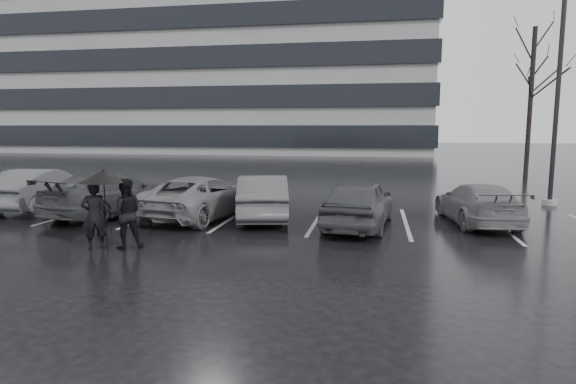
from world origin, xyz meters
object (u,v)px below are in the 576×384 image
(car_west_c, at_px, (112,194))
(car_main, at_px, (359,203))
(car_west_b, at_px, (201,197))
(pedestrian_right, at_px, (125,213))
(lamp_post, at_px, (558,86))
(car_west_a, at_px, (263,197))
(tree_north, at_px, (530,104))
(car_west_d, at_px, (41,189))
(pedestrian_left, at_px, (94,215))
(car_east, at_px, (478,203))

(car_west_c, bearing_deg, car_main, -168.04)
(car_west_b, distance_m, pedestrian_right, 4.24)
(pedestrian_right, bearing_deg, lamp_post, -174.98)
(car_west_a, relative_size, tree_north, 0.51)
(car_west_b, bearing_deg, car_main, -177.57)
(car_west_c, relative_size, car_west_d, 1.12)
(car_west_b, distance_m, tree_north, 20.77)
(car_west_a, height_order, car_west_d, car_west_d)
(car_west_c, height_order, pedestrian_left, pedestrian_left)
(car_west_a, distance_m, pedestrian_right, 4.96)
(car_west_a, relative_size, car_east, 1.01)
(pedestrian_left, height_order, tree_north, tree_north)
(car_west_d, bearing_deg, pedestrian_right, 139.29)
(car_main, bearing_deg, car_west_a, -6.74)
(pedestrian_left, bearing_deg, pedestrian_right, 164.75)
(car_east, height_order, pedestrian_right, pedestrian_right)
(car_east, bearing_deg, car_main, 11.20)
(car_west_c, height_order, car_west_d, car_west_d)
(car_west_a, height_order, car_west_c, car_west_c)
(lamp_post, distance_m, tree_north, 10.12)
(lamp_post, bearing_deg, car_west_c, -162.34)
(car_west_d, relative_size, pedestrian_left, 2.70)
(car_main, bearing_deg, pedestrian_right, 39.30)
(car_main, relative_size, car_west_c, 0.86)
(car_west_c, distance_m, car_east, 11.96)
(tree_north, bearing_deg, pedestrian_left, -128.84)
(car_main, distance_m, pedestrian_left, 7.33)
(car_west_c, bearing_deg, lamp_post, -146.74)
(car_west_a, distance_m, tree_north, 19.33)
(pedestrian_right, height_order, tree_north, tree_north)
(car_east, bearing_deg, car_west_d, -7.28)
(car_main, relative_size, car_west_b, 0.88)
(car_main, distance_m, tree_north, 18.17)
(car_west_a, height_order, car_west_b, car_west_a)
(tree_north, bearing_deg, lamp_post, -101.08)
(car_main, xyz_separation_m, car_west_d, (-11.49, 1.15, -0.00))
(pedestrian_left, distance_m, pedestrian_right, 0.75)
(car_main, height_order, car_west_c, car_main)
(car_west_d, distance_m, pedestrian_left, 7.10)
(car_main, bearing_deg, car_west_c, 3.39)
(car_west_c, height_order, tree_north, tree_north)
(car_west_a, height_order, lamp_post, lamp_post)
(pedestrian_left, bearing_deg, car_west_c, -94.70)
(car_main, bearing_deg, tree_north, -113.47)
(car_main, relative_size, car_west_a, 1.00)
(car_main, xyz_separation_m, car_west_a, (-3.11, 0.76, -0.02))
(car_west_d, bearing_deg, car_west_b, 173.51)
(car_west_d, distance_m, pedestrian_right, 7.53)
(car_east, xyz_separation_m, lamp_post, (3.48, 4.20, 3.86))
(car_east, relative_size, tree_north, 0.51)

